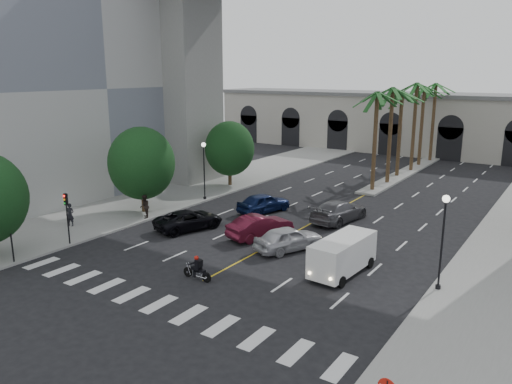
{
  "coord_description": "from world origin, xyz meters",
  "views": [
    {
      "loc": [
        17.08,
        -18.12,
        11.57
      ],
      "look_at": [
        0.93,
        6.0,
        4.5
      ],
      "focal_mm": 35.0,
      "sensor_mm": 36.0,
      "label": 1
    }
  ],
  "objects_px": {
    "car_a": "(289,238)",
    "car_b": "(260,226)",
    "motorcycle_rider": "(198,269)",
    "car_c": "(189,220)",
    "lamp_post_left_far": "(204,166)",
    "car_d": "(339,211)",
    "traffic_signal_far": "(67,210)",
    "pedestrian_b": "(145,207)",
    "car_e": "(264,203)",
    "traffic_signal_near": "(10,225)",
    "lamp_post_right": "(443,234)",
    "cargo_van": "(342,254)",
    "pedestrian_a": "(70,215)"
  },
  "relations": [
    {
      "from": "lamp_post_right",
      "to": "pedestrian_b",
      "type": "distance_m",
      "value": 23.01
    },
    {
      "from": "lamp_post_right",
      "to": "car_c",
      "type": "relative_size",
      "value": 1.03
    },
    {
      "from": "cargo_van",
      "to": "pedestrian_a",
      "type": "distance_m",
      "value": 20.97
    },
    {
      "from": "lamp_post_left_far",
      "to": "traffic_signal_near",
      "type": "xyz_separation_m",
      "value": [
        0.1,
        -18.5,
        -0.71
      ]
    },
    {
      "from": "lamp_post_right",
      "to": "lamp_post_left_far",
      "type": "bearing_deg",
      "value": 160.67
    },
    {
      "from": "car_a",
      "to": "car_c",
      "type": "height_order",
      "value": "car_a"
    },
    {
      "from": "car_b",
      "to": "traffic_signal_near",
      "type": "bearing_deg",
      "value": 71.46
    },
    {
      "from": "car_c",
      "to": "car_d",
      "type": "bearing_deg",
      "value": -117.18
    },
    {
      "from": "lamp_post_left_far",
      "to": "car_e",
      "type": "height_order",
      "value": "lamp_post_left_far"
    },
    {
      "from": "car_c",
      "to": "car_e",
      "type": "bearing_deg",
      "value": -87.98
    },
    {
      "from": "traffic_signal_near",
      "to": "pedestrian_a",
      "type": "relative_size",
      "value": 2.1
    },
    {
      "from": "car_d",
      "to": "pedestrian_b",
      "type": "height_order",
      "value": "pedestrian_b"
    },
    {
      "from": "lamp_post_left_far",
      "to": "car_d",
      "type": "relative_size",
      "value": 0.93
    },
    {
      "from": "car_c",
      "to": "cargo_van",
      "type": "relative_size",
      "value": 1.0
    },
    {
      "from": "traffic_signal_far",
      "to": "car_b",
      "type": "relative_size",
      "value": 0.74
    },
    {
      "from": "lamp_post_left_far",
      "to": "pedestrian_a",
      "type": "height_order",
      "value": "lamp_post_left_far"
    },
    {
      "from": "lamp_post_right",
      "to": "car_e",
      "type": "height_order",
      "value": "lamp_post_right"
    },
    {
      "from": "car_d",
      "to": "car_e",
      "type": "bearing_deg",
      "value": 17.69
    },
    {
      "from": "car_a",
      "to": "car_c",
      "type": "relative_size",
      "value": 0.91
    },
    {
      "from": "lamp_post_left_far",
      "to": "motorcycle_rider",
      "type": "bearing_deg",
      "value": -51.76
    },
    {
      "from": "motorcycle_rider",
      "to": "car_e",
      "type": "xyz_separation_m",
      "value": [
        -4.48,
        13.79,
        0.17
      ]
    },
    {
      "from": "car_a",
      "to": "car_b",
      "type": "bearing_deg",
      "value": 3.56
    },
    {
      "from": "lamp_post_right",
      "to": "cargo_van",
      "type": "relative_size",
      "value": 1.03
    },
    {
      "from": "car_b",
      "to": "pedestrian_b",
      "type": "distance_m",
      "value": 10.12
    },
    {
      "from": "car_a",
      "to": "car_e",
      "type": "xyz_separation_m",
      "value": [
        -6.33,
        6.73,
        0.01
      ]
    },
    {
      "from": "traffic_signal_near",
      "to": "pedestrian_b",
      "type": "xyz_separation_m",
      "value": [
        -0.2,
        11.17,
        -1.43
      ]
    },
    {
      "from": "car_b",
      "to": "motorcycle_rider",
      "type": "bearing_deg",
      "value": 117.2
    },
    {
      "from": "lamp_post_right",
      "to": "traffic_signal_near",
      "type": "bearing_deg",
      "value": -155.18
    },
    {
      "from": "car_c",
      "to": "motorcycle_rider",
      "type": "bearing_deg",
      "value": 153.37
    },
    {
      "from": "motorcycle_rider",
      "to": "car_b",
      "type": "xyz_separation_m",
      "value": [
        -1.16,
        8.21,
        0.17
      ]
    },
    {
      "from": "lamp_post_left_far",
      "to": "traffic_signal_far",
      "type": "xyz_separation_m",
      "value": [
        0.1,
        -14.5,
        -0.71
      ]
    },
    {
      "from": "car_d",
      "to": "cargo_van",
      "type": "height_order",
      "value": "cargo_van"
    },
    {
      "from": "motorcycle_rider",
      "to": "car_c",
      "type": "height_order",
      "value": "car_c"
    },
    {
      "from": "lamp_post_right",
      "to": "traffic_signal_near",
      "type": "xyz_separation_m",
      "value": [
        -22.7,
        -10.5,
        -0.71
      ]
    },
    {
      "from": "car_a",
      "to": "pedestrian_a",
      "type": "bearing_deg",
      "value": 41.66
    },
    {
      "from": "cargo_van",
      "to": "pedestrian_b",
      "type": "distance_m",
      "value": 17.64
    },
    {
      "from": "lamp_post_left_far",
      "to": "car_d",
      "type": "xyz_separation_m",
      "value": [
        12.9,
        0.88,
        -2.38
      ]
    },
    {
      "from": "car_d",
      "to": "pedestrian_b",
      "type": "relative_size",
      "value": 3.09
    },
    {
      "from": "car_c",
      "to": "traffic_signal_near",
      "type": "bearing_deg",
      "value": 88.09
    },
    {
      "from": "car_a",
      "to": "cargo_van",
      "type": "height_order",
      "value": "cargo_van"
    },
    {
      "from": "lamp_post_left_far",
      "to": "cargo_van",
      "type": "bearing_deg",
      "value": -26.35
    },
    {
      "from": "lamp_post_right",
      "to": "traffic_signal_near",
      "type": "height_order",
      "value": "lamp_post_right"
    },
    {
      "from": "traffic_signal_near",
      "to": "motorcycle_rider",
      "type": "height_order",
      "value": "traffic_signal_near"
    },
    {
      "from": "traffic_signal_far",
      "to": "pedestrian_b",
      "type": "bearing_deg",
      "value": 91.6
    },
    {
      "from": "car_a",
      "to": "traffic_signal_near",
      "type": "bearing_deg",
      "value": 66.48
    },
    {
      "from": "car_d",
      "to": "car_e",
      "type": "xyz_separation_m",
      "value": [
        -6.33,
        -1.11,
        -0.02
      ]
    },
    {
      "from": "traffic_signal_far",
      "to": "cargo_van",
      "type": "xyz_separation_m",
      "value": [
        17.39,
        5.84,
        -1.3
      ]
    },
    {
      "from": "lamp_post_right",
      "to": "motorcycle_rider",
      "type": "bearing_deg",
      "value": -152.82
    },
    {
      "from": "traffic_signal_far",
      "to": "pedestrian_b",
      "type": "height_order",
      "value": "traffic_signal_far"
    },
    {
      "from": "car_a",
      "to": "pedestrian_b",
      "type": "xyz_separation_m",
      "value": [
        -13.0,
        -0.36,
        0.27
      ]
    }
  ]
}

